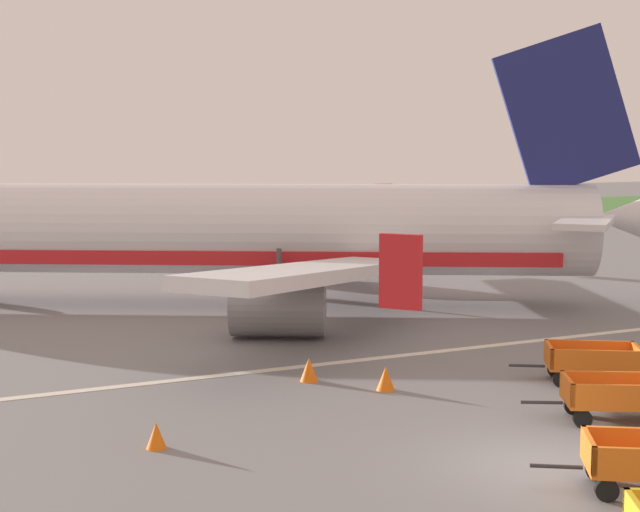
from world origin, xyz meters
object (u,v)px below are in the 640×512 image
traffic_cone_near_plane (309,369)px  traffic_cone_by_carts (156,435)px  baggage_cart_third_in_row (617,397)px  baggage_cart_fourth_in_row (592,362)px  airplane (248,231)px  traffic_cone_mid_apron (386,378)px

traffic_cone_near_plane → traffic_cone_by_carts: 6.75m
traffic_cone_near_plane → traffic_cone_by_carts: (-5.48, -3.93, -0.04)m
baggage_cart_third_in_row → baggage_cart_fourth_in_row: (1.99, 3.15, 0.00)m
airplane → baggage_cart_third_in_row: size_ratio=10.02×
baggage_cart_third_in_row → traffic_cone_near_plane: (-5.06, 6.69, -0.27)m
baggage_cart_fourth_in_row → traffic_cone_near_plane: 7.90m
baggage_cart_third_in_row → traffic_cone_mid_apron: size_ratio=5.22×
traffic_cone_mid_apron → baggage_cart_third_in_row: bearing=-53.7°
baggage_cart_third_in_row → traffic_cone_mid_apron: bearing=126.3°
baggage_cart_fourth_in_row → traffic_cone_by_carts: baggage_cart_fourth_in_row is taller
airplane → baggage_cart_third_in_row: (2.00, -19.32, -2.45)m
airplane → traffic_cone_near_plane: bearing=-103.6°
traffic_cone_near_plane → baggage_cart_fourth_in_row: bearing=-26.7°
baggage_cart_fourth_in_row → traffic_cone_by_carts: bearing=-178.2°
airplane → traffic_cone_by_carts: airplane is taller
baggage_cart_third_in_row → traffic_cone_by_carts: baggage_cart_third_in_row is taller
baggage_cart_third_in_row → traffic_cone_near_plane: size_ratio=5.17×
traffic_cone_by_carts → baggage_cart_third_in_row: bearing=-14.7°
airplane → traffic_cone_near_plane: airplane is taller
baggage_cart_fourth_in_row → traffic_cone_mid_apron: bearing=162.6°
airplane → baggage_cart_fourth_in_row: bearing=-76.1°
baggage_cart_third_in_row → baggage_cart_fourth_in_row: same height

